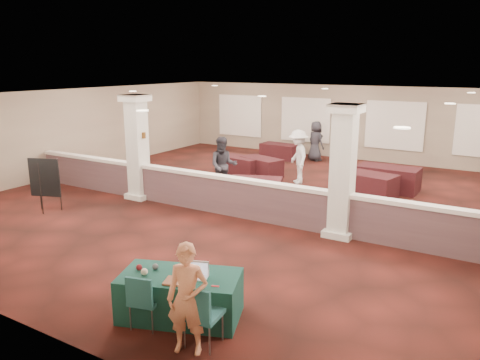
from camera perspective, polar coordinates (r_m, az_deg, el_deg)
The scene contains 32 objects.
ground at distance 14.23m, azimuth 2.55°, elevation -2.74°, with size 16.00×16.00×0.00m, color #3F140F.
wall_back at distance 21.16m, azimuth 13.04°, elevation 6.85°, with size 16.00×0.04×3.20m, color #816B59.
wall_front at distance 7.99m, azimuth -25.95°, elevation -5.61°, with size 16.00×0.04×3.20m, color #816B59.
wall_left at distance 18.95m, azimuth -19.29°, elevation 5.64°, with size 0.04×16.00×3.20m, color #816B59.
ceiling at distance 13.66m, azimuth 2.70°, elevation 10.23°, with size 16.00×16.00×0.02m, color white.
partition_wall at distance 12.82m, azimuth -0.62°, elevation -1.97°, with size 15.60×0.28×1.10m.
column_left at distance 14.68m, azimuth -12.39°, elevation 4.03°, with size 0.72×0.72×3.20m.
column_right at distance 11.32m, azimuth 12.42°, elevation 1.15°, with size 0.72×0.72×3.20m.
sconce_left at distance 14.81m, azimuth -13.26°, elevation 5.49°, with size 0.12×0.12×0.18m.
sconce_right at distance 14.43m, azimuth -11.65°, elevation 5.36°, with size 0.12×0.12×0.18m.
near_table at distance 7.99m, azimuth -7.29°, elevation -13.84°, with size 1.95×0.97×0.75m, color #0E3632.
conf_chair_main at distance 7.07m, azimuth -4.88°, elevation -15.64°, with size 0.56×0.56×1.01m.
conf_chair_side at distance 7.67m, azimuth -11.71°, elevation -13.82°, with size 0.56×0.56×0.92m.
easel_board at distance 14.19m, azimuth -22.72°, elevation 0.21°, with size 0.86×0.55×1.54m.
woman at distance 6.90m, azimuth -6.40°, elevation -14.22°, with size 0.60×0.40×1.66m, color #D4755C.
far_table_front_left at distance 17.87m, azimuth 0.09°, elevation 1.81°, with size 1.60×0.80×0.65m, color black.
far_table_front_center at distance 14.55m, azimuth 1.92°, elevation -1.02°, with size 1.61×0.81×0.65m, color black.
far_table_front_right at distance 15.27m, azimuth 14.97°, elevation -0.56°, with size 1.89×0.94×0.76m, color black.
far_table_back_left at distance 20.77m, azimuth 4.86°, elevation 3.50°, with size 1.65×0.83×0.67m, color black.
far_table_back_center at distance 17.66m, azimuth 2.63°, elevation 1.66°, with size 1.63×0.81×0.66m, color black.
far_table_back_right at distance 16.24m, azimuth 17.55°, elevation 0.18°, with size 1.97×0.98×0.80m, color black.
attendee_a at distance 14.93m, azimuth -2.05°, elevation 1.75°, with size 0.89×0.50×1.86m, color black.
attendee_b at distance 16.47m, azimuth 7.08°, elevation 2.84°, with size 1.20×0.55×1.88m, color white.
attendee_d at distance 20.49m, azimuth 9.20°, elevation 4.70°, with size 0.84×0.46×1.71m, color black.
laptop_base at distance 7.69m, azimuth -5.27°, elevation -11.74°, with size 0.34×0.24×0.02m, color silver.
laptop_screen at distance 7.74m, azimuth -5.05°, elevation -10.56°, with size 0.34×0.01×0.23m, color silver.
screen_glow at distance 7.74m, azimuth -5.06°, elevation -10.68°, with size 0.31×0.00×0.19m, color silver.
knitting at distance 7.58m, azimuth -7.60°, elevation -12.15°, with size 0.41×0.31×0.03m, color #B8541D.
yarn_cream at distance 7.89m, azimuth -11.59°, elevation -10.89°, with size 0.11×0.11×0.11m, color beige.
yarn_red at distance 8.08m, azimuth -12.20°, elevation -10.36°, with size 0.10×0.10×0.10m, color maroon.
yarn_grey at distance 8.05m, azimuth -10.29°, elevation -10.35°, with size 0.11×0.11×0.11m, color #434448.
scissors at distance 7.40m, azimuth -3.03°, elevation -12.79°, with size 0.12×0.03×0.01m, color red.
Camera 1 is at (6.45, -12.00, 4.08)m, focal length 35.00 mm.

